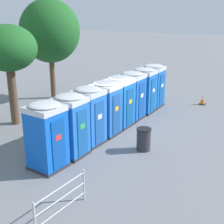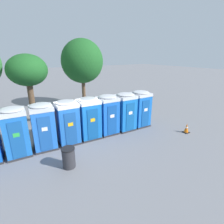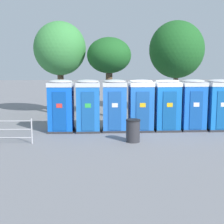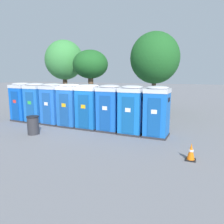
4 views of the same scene
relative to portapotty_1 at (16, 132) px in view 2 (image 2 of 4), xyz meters
The scene contains 12 objects.
ground_plane 3.50m from the portapotty_1, ahead, with size 120.00×120.00×0.00m, color slate.
portapotty_1 is the anchor object (origin of this frame).
portapotty_2 1.30m from the portapotty_1, ahead, with size 1.27×1.29×2.54m.
portapotty_3 2.60m from the portapotty_1, ahead, with size 1.25×1.25×2.54m.
portapotty_4 3.90m from the portapotty_1, ahead, with size 1.29×1.26×2.54m.
portapotty_5 5.21m from the portapotty_1, ahead, with size 1.24×1.25×2.54m.
portapotty_6 6.51m from the portapotty_1, ahead, with size 1.24×1.23×2.54m.
portapotty_7 7.81m from the portapotty_1, ahead, with size 1.21×1.23×2.54m.
street_tree_0 9.26m from the portapotty_1, 43.95° to the left, with size 3.75×3.75×6.26m.
street_tree_2 5.49m from the portapotty_1, 72.12° to the left, with size 2.77×2.77×4.98m.
trash_can 3.10m from the portapotty_1, 52.67° to the right, with size 0.62×0.62×0.96m.
traffic_cone 10.07m from the portapotty_1, 17.08° to the right, with size 0.36×0.36×0.64m.
Camera 2 is at (-3.43, -9.16, 4.95)m, focal length 28.00 mm.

